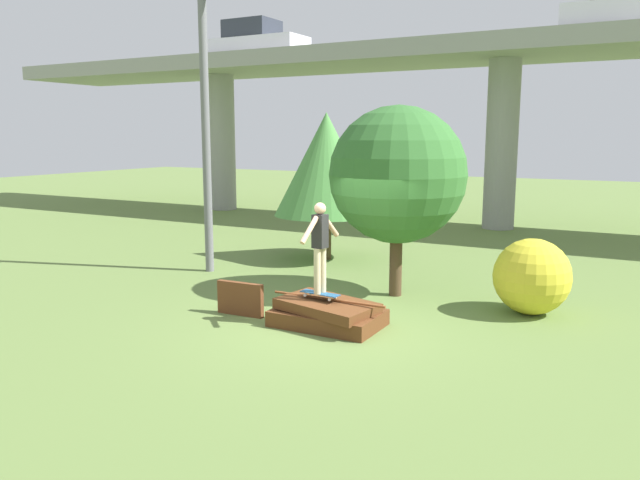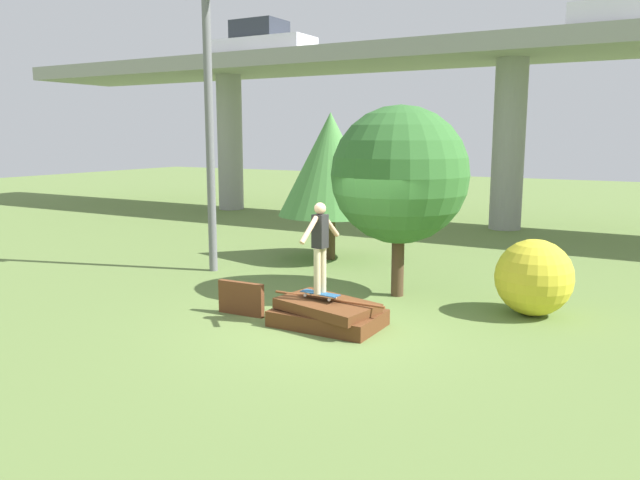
% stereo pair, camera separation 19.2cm
% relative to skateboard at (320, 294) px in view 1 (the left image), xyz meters
% --- Properties ---
extents(ground_plane, '(80.00, 80.00, 0.00)m').
position_rel_skateboard_xyz_m(ground_plane, '(0.12, 0.06, -0.57)').
color(ground_plane, olive).
extents(scrap_pile, '(2.16, 1.28, 0.50)m').
position_rel_skateboard_xyz_m(scrap_pile, '(0.13, 0.05, -0.36)').
color(scrap_pile, '#5B3319').
rests_on(scrap_pile, ground_plane).
extents(scrap_plank_loose, '(0.95, 0.15, 0.62)m').
position_rel_skateboard_xyz_m(scrap_plank_loose, '(-1.60, -0.15, -0.26)').
color(scrap_plank_loose, brown).
rests_on(scrap_plank_loose, ground_plane).
extents(skateboard, '(0.76, 0.29, 0.09)m').
position_rel_skateboard_xyz_m(skateboard, '(0.00, 0.00, 0.00)').
color(skateboard, '#23517F').
rests_on(skateboard, scrap_pile).
extents(skater, '(0.24, 1.10, 1.58)m').
position_rel_skateboard_xyz_m(skater, '(-0.00, -0.00, 0.92)').
color(skater, '#C6B78E').
rests_on(skater, skateboard).
extents(highway_overpass, '(44.00, 4.66, 6.47)m').
position_rel_skateboard_xyz_m(highway_overpass, '(0.12, 13.10, 5.12)').
color(highway_overpass, gray).
rests_on(highway_overpass, ground_plane).
extents(car_on_overpass_left, '(4.26, 1.72, 1.50)m').
position_rel_skateboard_xyz_m(car_on_overpass_left, '(-10.15, 13.08, 6.50)').
color(car_on_overpass_left, silver).
rests_on(car_on_overpass_left, highway_overpass).
extents(car_on_overpass_right, '(4.07, 1.87, 1.45)m').
position_rel_skateboard_xyz_m(car_on_overpass_right, '(3.93, 12.68, 6.48)').
color(car_on_overpass_right, silver).
rests_on(car_on_overpass_right, highway_overpass).
extents(utility_pole, '(1.30, 0.20, 7.20)m').
position_rel_skateboard_xyz_m(utility_pole, '(-4.48, 2.60, 3.15)').
color(utility_pole, slate).
rests_on(utility_pole, ground_plane).
extents(tree_behind_left, '(2.76, 2.76, 3.88)m').
position_rel_skateboard_xyz_m(tree_behind_left, '(-2.66, 5.27, 1.96)').
color(tree_behind_left, '#4C3823').
rests_on(tree_behind_left, ground_plane).
extents(tree_behind_right, '(2.78, 2.78, 3.90)m').
position_rel_skateboard_xyz_m(tree_behind_right, '(0.39, 2.58, 1.93)').
color(tree_behind_right, '#4C3823').
rests_on(tree_behind_right, ground_plane).
extents(bush_yellow_flowering, '(1.42, 1.42, 1.42)m').
position_rel_skateboard_xyz_m(bush_yellow_flowering, '(3.11, 2.51, 0.14)').
color(bush_yellow_flowering, gold).
rests_on(bush_yellow_flowering, ground_plane).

